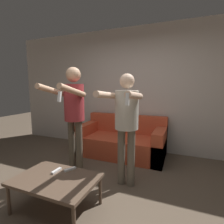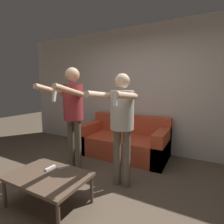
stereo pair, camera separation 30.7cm
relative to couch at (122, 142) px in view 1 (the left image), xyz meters
name	(u,v)px [view 1 (the left image)]	position (x,y,z in m)	size (l,w,h in m)	color
ground_plane	(93,204)	(0.20, -1.65, -0.27)	(14.00, 14.00, 0.00)	brown
wall_back	(138,90)	(0.20, 0.46, 1.08)	(6.40, 0.06, 2.70)	beige
couch	(122,142)	(0.00, 0.00, 0.00)	(1.76, 0.87, 0.81)	#C64C2D
person_standing_left	(74,109)	(-0.43, -1.09, 0.81)	(0.43, 0.74, 1.72)	brown
person_standing_right	(126,117)	(0.43, -1.09, 0.73)	(0.45, 0.75, 1.60)	#6B6051
coffee_table	(56,181)	(-0.15, -1.88, 0.08)	(0.94, 0.63, 0.39)	brown
remote_near	(56,171)	(-0.25, -1.76, 0.13)	(0.04, 0.15, 0.02)	white
remote_far	(70,169)	(-0.11, -1.66, 0.13)	(0.10, 0.15, 0.02)	white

